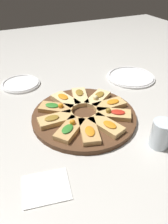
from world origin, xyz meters
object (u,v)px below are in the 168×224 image
(plate_left, at_px, (21,84))
(plate_right, at_px, (131,77))
(napkin_stack, at_px, (46,187))
(water_glass, at_px, (161,134))
(serving_board, at_px, (84,116))

(plate_left, xyz_separation_m, plate_right, (0.56, -0.17, -0.00))
(napkin_stack, bearing_deg, plate_left, 84.36)
(plate_left, height_order, water_glass, water_glass)
(serving_board, height_order, water_glass, water_glass)
(serving_board, height_order, plate_left, serving_board)
(serving_board, height_order, napkin_stack, serving_board)
(serving_board, xyz_separation_m, plate_left, (-0.17, 0.39, -0.00))
(serving_board, relative_size, plate_left, 2.16)
(water_glass, xyz_separation_m, napkin_stack, (-0.41, -0.00, -0.05))
(plate_left, bearing_deg, plate_right, -17.35)
(water_glass, relative_size, napkin_stack, 0.76)
(plate_right, bearing_deg, water_glass, -114.49)
(serving_board, xyz_separation_m, napkin_stack, (-0.24, -0.26, -0.01))
(plate_right, xyz_separation_m, napkin_stack, (-0.62, -0.48, -0.00))
(plate_left, bearing_deg, napkin_stack, -95.64)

